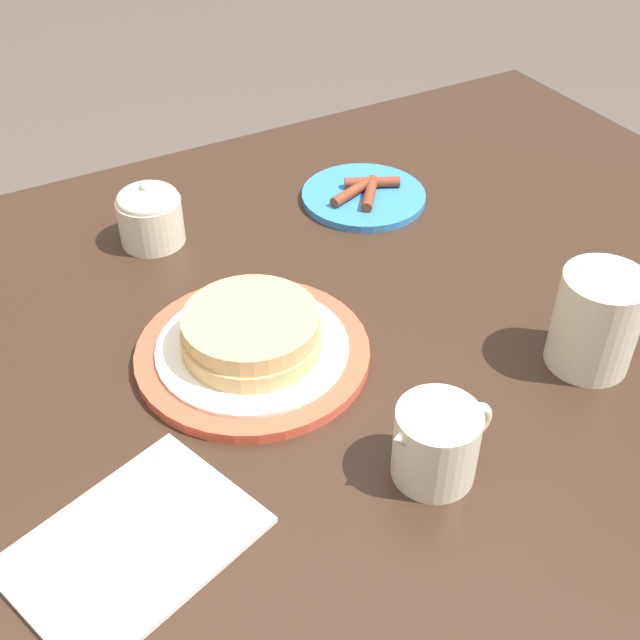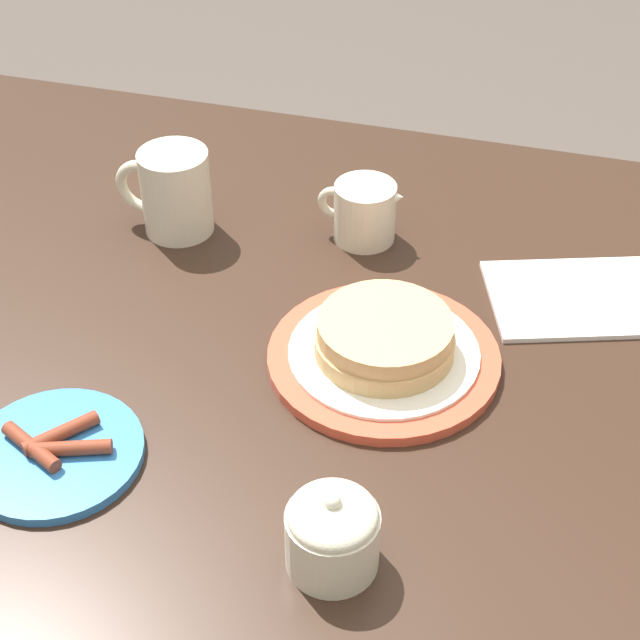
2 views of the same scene
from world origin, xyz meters
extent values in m
cube|color=#332116|center=(0.00, 0.00, 0.76)|extent=(1.45, 0.94, 0.03)
cube|color=#332116|center=(0.66, 0.41, 0.37)|extent=(0.07, 0.07, 0.75)
cylinder|color=#DB5138|center=(0.00, 0.01, 0.79)|extent=(0.24, 0.24, 0.01)
cylinder|color=white|center=(0.00, 0.01, 0.79)|extent=(0.20, 0.20, 0.00)
cylinder|color=tan|center=(0.00, 0.01, 0.81)|extent=(0.14, 0.14, 0.02)
cylinder|color=tan|center=(0.00, 0.01, 0.83)|extent=(0.14, 0.14, 0.02)
cylinder|color=#337AC6|center=(0.26, 0.23, 0.78)|extent=(0.16, 0.16, 0.01)
cylinder|color=brown|center=(0.24, 0.23, 0.80)|extent=(0.07, 0.04, 0.01)
cylinder|color=brown|center=(0.28, 0.23, 0.80)|extent=(0.07, 0.04, 0.01)
cylinder|color=brown|center=(0.26, 0.21, 0.80)|extent=(0.06, 0.07, 0.01)
cylinder|color=beige|center=(0.29, -0.15, 0.83)|extent=(0.08, 0.08, 0.10)
torus|color=beige|center=(0.34, -0.15, 0.83)|extent=(0.07, 0.01, 0.07)
cylinder|color=brown|center=(0.29, -0.15, 0.88)|extent=(0.07, 0.07, 0.00)
cylinder|color=beige|center=(0.07, -0.20, 0.82)|extent=(0.07, 0.07, 0.07)
cone|color=beige|center=(0.04, -0.20, 0.84)|extent=(0.03, 0.03, 0.04)
torus|color=beige|center=(0.11, -0.20, 0.82)|extent=(0.04, 0.01, 0.04)
cylinder|color=beige|center=(-0.01, 0.27, 0.81)|extent=(0.08, 0.08, 0.06)
ellipsoid|color=beige|center=(-0.01, 0.27, 0.84)|extent=(0.07, 0.07, 0.03)
sphere|color=beige|center=(-0.01, 0.27, 0.86)|extent=(0.01, 0.01, 0.01)
cube|color=silver|center=(-0.18, -0.14, 0.78)|extent=(0.22, 0.19, 0.01)
camera|label=1|loc=(-0.24, -0.55, 1.33)|focal=45.00mm
camera|label=2|loc=(-0.14, 0.75, 1.46)|focal=55.00mm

